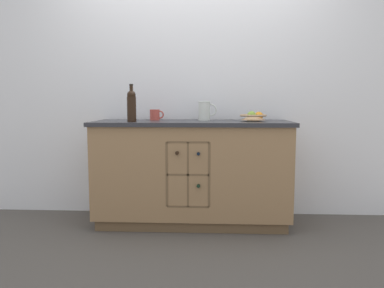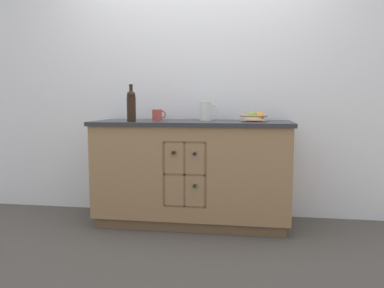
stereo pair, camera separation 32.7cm
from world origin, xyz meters
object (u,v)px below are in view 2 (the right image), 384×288
at_px(white_pitcher, 206,110).
at_px(ceramic_mug, 157,115).
at_px(standing_wine_bottle, 131,105).
at_px(fruit_bowl, 254,117).

bearing_deg(white_pitcher, ceramic_mug, 177.44).
bearing_deg(standing_wine_bottle, ceramic_mug, 63.17).
bearing_deg(ceramic_mug, standing_wine_bottle, -116.83).
xyz_separation_m(fruit_bowl, white_pitcher, (-0.42, 0.10, 0.05)).
height_order(white_pitcher, standing_wine_bottle, standing_wine_bottle).
distance_m(fruit_bowl, ceramic_mug, 0.88).
distance_m(white_pitcher, ceramic_mug, 0.45).
height_order(white_pitcher, ceramic_mug, white_pitcher).
xyz_separation_m(fruit_bowl, standing_wine_bottle, (-1.03, -0.18, 0.10)).
relative_size(ceramic_mug, standing_wine_bottle, 0.41).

